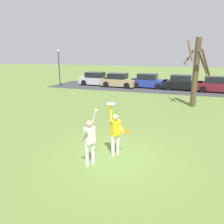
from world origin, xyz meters
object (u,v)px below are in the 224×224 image
object	(u,v)px
field_cone_orange	(127,130)
lamppost_by_lot	(59,64)
frisbee_disc	(111,104)
parked_car_silver	(96,79)
parked_car_tan	(119,81)
bare_tree_tall	(196,71)
parked_car_blue	(148,81)
person_catcher	(115,131)
parked_car_maroon	(216,85)
person_defender	(90,139)
parked_car_black	(182,83)

from	to	relation	value
field_cone_orange	lamppost_by_lot	bearing A→B (deg)	132.71
frisbee_disc	parked_car_silver	world-z (taller)	frisbee_disc
parked_car_silver	parked_car_tan	world-z (taller)	same
bare_tree_tall	lamppost_by_lot	distance (m)	16.01
parked_car_blue	lamppost_by_lot	xyz separation A→B (m)	(-10.19, -2.38, 1.86)
person_catcher	parked_car_maroon	xyz separation A→B (m)	(5.27, 17.02, -0.25)
person_defender	parked_car_blue	distance (m)	18.74
lamppost_by_lot	bare_tree_tall	bearing A→B (deg)	-20.83
frisbee_disc	parked_car_maroon	size ratio (longest dim) A/B	0.07
person_defender	lamppost_by_lot	bearing A→B (deg)	65.21
person_catcher	bare_tree_tall	bearing A→B (deg)	-166.88
person_defender	lamppost_by_lot	xyz separation A→B (m)	(-11.39, 16.32, 1.60)
parked_car_maroon	bare_tree_tall	size ratio (longest dim) A/B	0.85
person_defender	frisbee_disc	bearing A→B (deg)	-0.00
person_defender	parked_car_black	world-z (taller)	person_defender
parked_car_tan	field_cone_orange	bearing A→B (deg)	-67.96
parked_car_silver	lamppost_by_lot	bearing A→B (deg)	-143.95
parked_car_blue	bare_tree_tall	size ratio (longest dim) A/B	0.85
parked_car_maroon	field_cone_orange	bearing A→B (deg)	-107.52
frisbee_disc	parked_car_blue	distance (m)	17.98
lamppost_by_lot	parked_car_black	bearing A→B (deg)	8.56
parked_car_tan	bare_tree_tall	world-z (taller)	bare_tree_tall
parked_car_blue	parked_car_maroon	world-z (taller)	same
parked_car_tan	lamppost_by_lot	world-z (taller)	lamppost_by_lot
parked_car_tan	parked_car_maroon	world-z (taller)	same
frisbee_disc	lamppost_by_lot	distance (m)	19.51
lamppost_by_lot	parked_car_silver	bearing A→B (deg)	32.97
parked_car_silver	field_cone_orange	distance (m)	17.22
person_catcher	parked_car_tan	distance (m)	17.92
frisbee_disc	parked_car_silver	xyz separation A→B (m)	(-8.21, 17.85, -1.37)
parked_car_tan	parked_car_blue	bearing A→B (deg)	11.73
person_catcher	lamppost_by_lot	xyz separation A→B (m)	(-12.00, 15.28, 1.60)
parked_car_silver	parked_car_maroon	distance (m)	13.61
frisbee_disc	parked_car_black	distance (m)	17.73
person_catcher	person_defender	world-z (taller)	person_catcher
parked_car_black	bare_tree_tall	world-z (taller)	bare_tree_tall
parked_car_maroon	lamppost_by_lot	size ratio (longest dim) A/B	0.98
person_catcher	person_defender	xyz separation A→B (m)	(-0.61, -1.04, -0.00)
frisbee_disc	bare_tree_tall	size ratio (longest dim) A/B	0.06
parked_car_silver	lamppost_by_lot	size ratio (longest dim) A/B	0.98
parked_car_silver	field_cone_orange	xyz separation A→B (m)	(8.13, -15.17, -0.57)
frisbee_disc	parked_car_blue	xyz separation A→B (m)	(-1.70, 17.85, -1.37)
parked_car_tan	parked_car_maroon	size ratio (longest dim) A/B	1.00
frisbee_disc	parked_car_silver	bearing A→B (deg)	114.71
parked_car_maroon	frisbee_disc	bearing A→B (deg)	-104.28
frisbee_disc	bare_tree_tall	world-z (taller)	bare_tree_tall
parked_car_blue	parked_car_maroon	distance (m)	7.11
person_catcher	lamppost_by_lot	world-z (taller)	lamppost_by_lot
parked_car_tan	lamppost_by_lot	size ratio (longest dim) A/B	0.98
lamppost_by_lot	parked_car_maroon	bearing A→B (deg)	5.77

